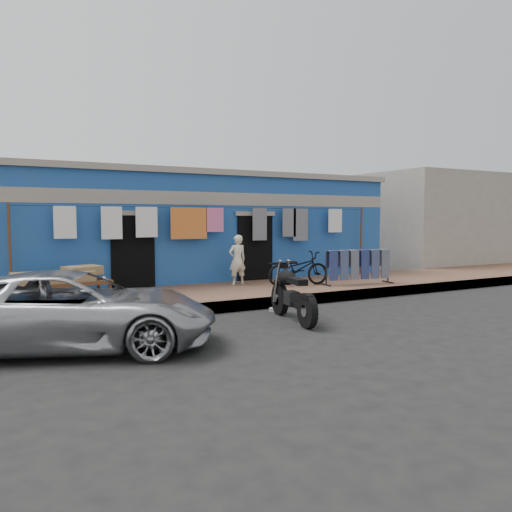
{
  "coord_description": "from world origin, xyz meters",
  "views": [
    {
      "loc": [
        -5.42,
        -8.06,
        2.01
      ],
      "look_at": [
        0.0,
        2.0,
        1.15
      ],
      "focal_mm": 35.0,
      "sensor_mm": 36.0,
      "label": 1
    }
  ],
  "objects_px": {
    "bicycle": "(298,265)",
    "car": "(73,309)",
    "seated_person": "(237,260)",
    "jeans_rack": "(358,266)",
    "charpoy": "(64,284)",
    "motorcycle": "(293,293)"
  },
  "relations": [
    {
      "from": "seated_person",
      "to": "motorcycle",
      "type": "bearing_deg",
      "value": 81.18
    },
    {
      "from": "charpoy",
      "to": "motorcycle",
      "type": "bearing_deg",
      "value": -40.47
    },
    {
      "from": "car",
      "to": "jeans_rack",
      "type": "height_order",
      "value": "car"
    },
    {
      "from": "seated_person",
      "to": "jeans_rack",
      "type": "relative_size",
      "value": 0.66
    },
    {
      "from": "seated_person",
      "to": "motorcycle",
      "type": "distance_m",
      "value": 3.74
    },
    {
      "from": "seated_person",
      "to": "bicycle",
      "type": "distance_m",
      "value": 1.62
    },
    {
      "from": "car",
      "to": "charpoy",
      "type": "height_order",
      "value": "car"
    },
    {
      "from": "seated_person",
      "to": "jeans_rack",
      "type": "bearing_deg",
      "value": 154.46
    },
    {
      "from": "bicycle",
      "to": "charpoy",
      "type": "bearing_deg",
      "value": 92.65
    },
    {
      "from": "seated_person",
      "to": "car",
      "type": "bearing_deg",
      "value": 39.78
    },
    {
      "from": "bicycle",
      "to": "jeans_rack",
      "type": "distance_m",
      "value": 1.65
    },
    {
      "from": "car",
      "to": "jeans_rack",
      "type": "xyz_separation_m",
      "value": [
        7.62,
        2.43,
        0.1
      ]
    },
    {
      "from": "car",
      "to": "charpoy",
      "type": "xyz_separation_m",
      "value": [
        0.3,
        3.42,
        -0.04
      ]
    },
    {
      "from": "car",
      "to": "charpoy",
      "type": "distance_m",
      "value": 3.44
    },
    {
      "from": "charpoy",
      "to": "car",
      "type": "bearing_deg",
      "value": -95.01
    },
    {
      "from": "seated_person",
      "to": "jeans_rack",
      "type": "xyz_separation_m",
      "value": [
        2.91,
        -1.42,
        -0.19
      ]
    },
    {
      "from": "motorcycle",
      "to": "charpoy",
      "type": "xyz_separation_m",
      "value": [
        -3.8,
        3.25,
        0.03
      ]
    },
    {
      "from": "car",
      "to": "bicycle",
      "type": "bearing_deg",
      "value": -42.65
    },
    {
      "from": "bicycle",
      "to": "car",
      "type": "bearing_deg",
      "value": 123.3
    },
    {
      "from": "charpoy",
      "to": "jeans_rack",
      "type": "bearing_deg",
      "value": -7.72
    },
    {
      "from": "seated_person",
      "to": "bicycle",
      "type": "xyz_separation_m",
      "value": [
        1.35,
        -0.89,
        -0.12
      ]
    },
    {
      "from": "bicycle",
      "to": "charpoy",
      "type": "height_order",
      "value": "bicycle"
    }
  ]
}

